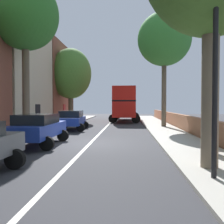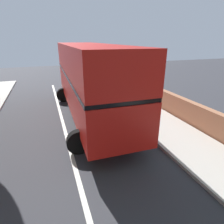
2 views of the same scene
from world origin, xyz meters
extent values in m
cube|color=red|center=(1.70, 17.79, 1.55)|extent=(2.72, 10.42, 1.70)
cube|color=black|center=(1.70, 17.79, 2.48)|extent=(2.75, 10.32, 0.16)
cube|color=red|center=(1.70, 17.79, 3.31)|extent=(2.72, 10.42, 1.50)
cube|color=black|center=(1.81, 22.95, 1.64)|extent=(2.20, 0.11, 1.19)
cylinder|color=black|center=(0.50, 21.34, 0.50)|extent=(1.01, 0.32, 1.00)
cylinder|color=black|center=(3.06, 21.29, 0.50)|extent=(1.01, 0.32, 1.00)
cylinder|color=black|center=(0.34, 14.29, 0.50)|extent=(1.01, 0.32, 1.00)
cylinder|color=black|center=(2.90, 14.24, 0.50)|extent=(1.01, 0.32, 1.00)
camera|label=1|loc=(2.02, -12.94, 2.07)|focal=39.23mm
camera|label=2|loc=(-0.61, 7.74, 4.32)|focal=29.98mm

